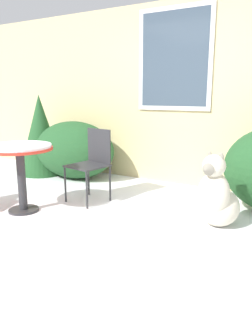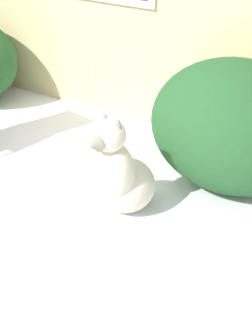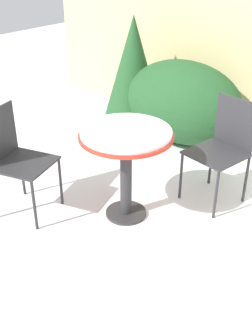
{
  "view_description": "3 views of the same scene",
  "coord_description": "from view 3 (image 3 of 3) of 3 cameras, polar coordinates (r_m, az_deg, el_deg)",
  "views": [
    {
      "loc": [
        1.74,
        -2.39,
        1.34
      ],
      "look_at": [
        0.0,
        0.6,
        0.55
      ],
      "focal_mm": 35.0,
      "sensor_mm": 36.0,
      "label": 1
    },
    {
      "loc": [
        2.59,
        -1.78,
        2.21
      ],
      "look_at": [
        0.96,
        0.85,
        0.34
      ],
      "focal_mm": 55.0,
      "sensor_mm": 36.0,
      "label": 2
    },
    {
      "loc": [
        0.79,
        -2.11,
        2.1
      ],
      "look_at": [
        -1.11,
        0.14,
        0.45
      ],
      "focal_mm": 45.0,
      "sensor_mm": 36.0,
      "label": 3
    }
  ],
  "objects": [
    {
      "name": "shrub_left",
      "position": [
        4.75,
        7.69,
        8.82
      ],
      "size": [
        1.4,
        0.93,
        0.91
      ],
      "color": "#235128",
      "rests_on": "ground_plane"
    },
    {
      "name": "patio_table",
      "position": [
        3.28,
        0.0,
        2.87
      ],
      "size": [
        0.74,
        0.74,
        0.78
      ],
      "color": "#2D2D30",
      "rests_on": "ground_plane"
    },
    {
      "name": "patio_chair_far_side",
      "position": [
        3.53,
        -14.7,
        1.53
      ],
      "size": [
        0.54,
        0.54,
        0.91
      ],
      "rotation": [
        0.0,
        0.0,
        1.87
      ],
      "color": "#2D2D30",
      "rests_on": "ground_plane"
    },
    {
      "name": "patio_chair_near_table",
      "position": [
        3.68,
        12.95,
        2.92
      ],
      "size": [
        0.51,
        0.51,
        0.91
      ],
      "rotation": [
        0.0,
        0.0,
        -0.18
      ],
      "color": "#2D2D30",
      "rests_on": "ground_plane"
    },
    {
      "name": "evergreen_bush",
      "position": [
        5.04,
        1.0,
        12.71
      ],
      "size": [
        0.77,
        0.77,
        1.32
      ],
      "color": "#235128",
      "rests_on": "ground_plane"
    },
    {
      "name": "ground_plane",
      "position": [
        3.08,
        14.84,
        -14.95
      ],
      "size": [
        16.0,
        16.0,
        0.0
      ],
      "primitive_type": "plane",
      "color": "white"
    }
  ]
}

